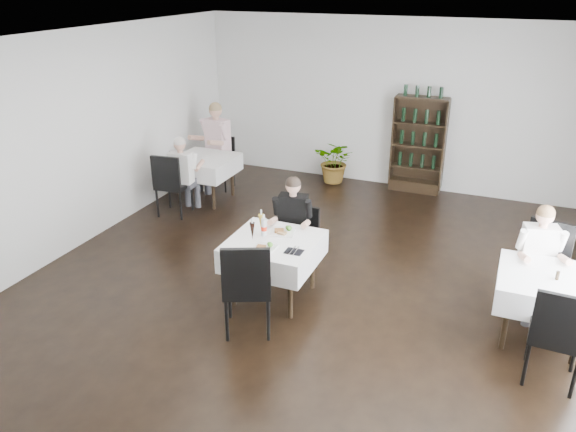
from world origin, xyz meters
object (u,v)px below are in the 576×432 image
object	(u,v)px
potted_tree	(336,161)
diner_main	(292,219)
wine_shelf	(418,146)
main_table	(274,251)

from	to	relation	value
potted_tree	diner_main	distance (m)	3.64
wine_shelf	diner_main	size ratio (longest dim) A/B	1.31
main_table	potted_tree	world-z (taller)	potted_tree
wine_shelf	diner_main	distance (m)	3.80
main_table	diner_main	world-z (taller)	diner_main
wine_shelf	main_table	distance (m)	4.41
potted_tree	diner_main	size ratio (longest dim) A/B	0.62
wine_shelf	diner_main	xyz separation A→B (m)	(-0.92, -3.69, -0.07)
main_table	potted_tree	distance (m)	4.25
wine_shelf	potted_tree	distance (m)	1.55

